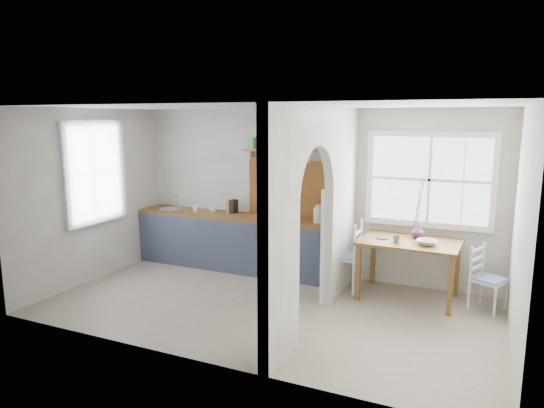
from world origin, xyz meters
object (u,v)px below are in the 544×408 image
at_px(kettle, 319,214).
at_px(chair_left, 343,255).
at_px(dining_table, 408,270).
at_px(vase, 418,232).
at_px(chair_right, 489,279).

bearing_deg(kettle, chair_left, -11.88).
bearing_deg(chair_left, dining_table, 87.35).
relative_size(kettle, vase, 1.43).
distance_m(kettle, vase, 1.46).
xyz_separation_m(chair_right, vase, (-0.94, 0.18, 0.49)).
distance_m(chair_left, kettle, 0.73).
height_order(chair_left, vase, chair_left).
bearing_deg(chair_right, kettle, 109.04).
xyz_separation_m(kettle, vase, (1.45, -0.04, -0.12)).
xyz_separation_m(dining_table, kettle, (-1.38, 0.24, 0.62)).
bearing_deg(chair_right, vase, 103.38).
xyz_separation_m(chair_right, kettle, (-2.39, 0.23, 0.62)).
distance_m(chair_right, vase, 1.08).
height_order(chair_left, kettle, kettle).
distance_m(chair_left, chair_right, 1.95).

